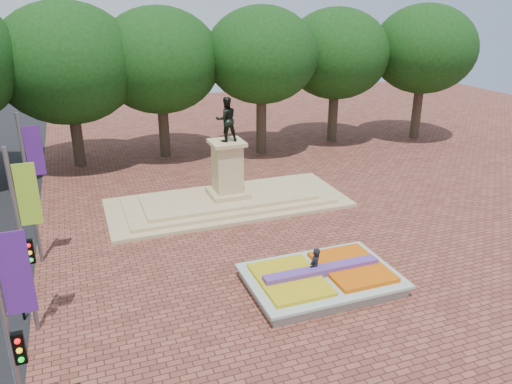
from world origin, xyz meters
The scene contains 7 objects.
ground centered at (0.00, 0.00, 0.00)m, with size 90.00×90.00×0.00m, color brown.
flower_bed centered at (1.03, -2.00, 0.38)m, with size 6.30×4.30×0.91m.
monument centered at (0.00, 8.00, 0.88)m, with size 14.00×6.00×6.40m.
tree_row_back centered at (2.33, 18.00, 6.67)m, with size 44.80×8.80×10.43m.
banner_poles centered at (-10.08, -1.31, 3.88)m, with size 0.88×11.17×7.00m.
bollard_row centered at (-10.70, -1.50, 0.53)m, with size 0.12×13.12×0.98m.
pedestrian centered at (0.77, -1.80, 0.87)m, with size 0.63×0.41×1.73m, color black.
Camera 1 is at (-8.00, -18.23, 11.41)m, focal length 35.00 mm.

